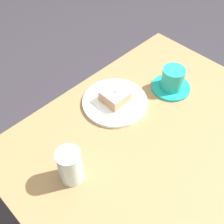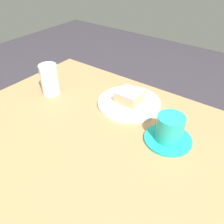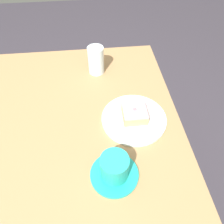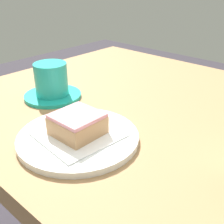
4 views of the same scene
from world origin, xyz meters
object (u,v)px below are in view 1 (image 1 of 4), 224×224
object	(u,v)px
plate_glazed_square	(115,102)
coffee_cup	(172,80)
donut_glazed_square	(115,96)
water_glass	(70,166)

from	to	relation	value
plate_glazed_square	coffee_cup	bearing A→B (deg)	-24.89
plate_glazed_square	donut_glazed_square	distance (m)	0.03
donut_glazed_square	coffee_cup	world-z (taller)	coffee_cup
water_glass	coffee_cup	world-z (taller)	water_glass
donut_glazed_square	coffee_cup	bearing A→B (deg)	-24.89
donut_glazed_square	plate_glazed_square	bearing A→B (deg)	100.62
coffee_cup	plate_glazed_square	bearing A→B (deg)	155.11
plate_glazed_square	donut_glazed_square	world-z (taller)	donut_glazed_square
plate_glazed_square	water_glass	world-z (taller)	water_glass
donut_glazed_square	water_glass	distance (m)	0.32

